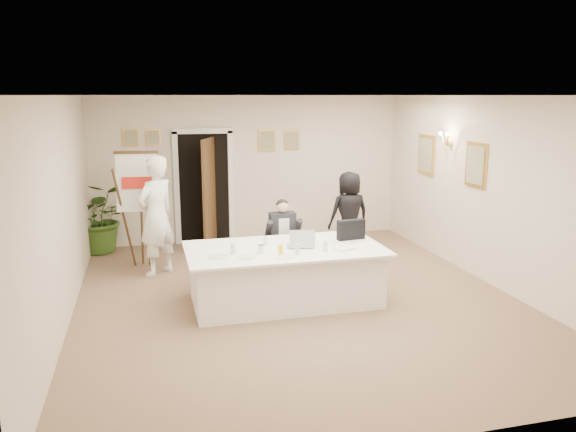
# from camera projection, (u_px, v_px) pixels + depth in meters

# --- Properties ---
(floor) EXTENTS (7.00, 7.00, 0.00)m
(floor) POSITION_uv_depth(u_px,v_px,m) (296.00, 298.00, 7.92)
(floor) COLOR brown
(floor) RESTS_ON ground
(ceiling) EXTENTS (6.00, 7.00, 0.02)m
(ceiling) POSITION_uv_depth(u_px,v_px,m) (297.00, 95.00, 7.33)
(ceiling) COLOR white
(ceiling) RESTS_ON wall_back
(wall_back) EXTENTS (6.00, 0.10, 2.80)m
(wall_back) POSITION_uv_depth(u_px,v_px,m) (250.00, 169.00, 10.94)
(wall_back) COLOR beige
(wall_back) RESTS_ON floor
(wall_front) EXTENTS (6.00, 0.10, 2.80)m
(wall_front) POSITION_uv_depth(u_px,v_px,m) (416.00, 281.00, 4.31)
(wall_front) COLOR beige
(wall_front) RESTS_ON floor
(wall_left) EXTENTS (0.10, 7.00, 2.80)m
(wall_left) POSITION_uv_depth(u_px,v_px,m) (62.00, 212.00, 6.90)
(wall_left) COLOR beige
(wall_left) RESTS_ON floor
(wall_right) EXTENTS (0.10, 7.00, 2.80)m
(wall_right) POSITION_uv_depth(u_px,v_px,m) (491.00, 192.00, 8.35)
(wall_right) COLOR beige
(wall_right) RESTS_ON floor
(doorway) EXTENTS (1.14, 0.86, 2.20)m
(doorway) POSITION_uv_depth(u_px,v_px,m) (206.00, 190.00, 10.63)
(doorway) COLOR black
(doorway) RESTS_ON floor
(pictures_back_wall) EXTENTS (3.40, 0.06, 0.80)m
(pictures_back_wall) POSITION_uv_depth(u_px,v_px,m) (208.00, 147.00, 10.62)
(pictures_back_wall) COLOR gold
(pictures_back_wall) RESTS_ON wall_back
(pictures_right_wall) EXTENTS (0.06, 2.20, 0.80)m
(pictures_right_wall) POSITION_uv_depth(u_px,v_px,m) (449.00, 159.00, 9.41)
(pictures_right_wall) COLOR gold
(pictures_right_wall) RESTS_ON wall_right
(wall_sconce) EXTENTS (0.20, 0.30, 0.24)m
(wall_sconce) POSITION_uv_depth(u_px,v_px,m) (446.00, 139.00, 9.32)
(wall_sconce) COLOR gold
(wall_sconce) RESTS_ON wall_right
(conference_table) EXTENTS (2.67, 1.43, 0.78)m
(conference_table) POSITION_uv_depth(u_px,v_px,m) (285.00, 274.00, 7.71)
(conference_table) COLOR white
(conference_table) RESTS_ON floor
(seated_man) EXTENTS (0.60, 0.63, 1.26)m
(seated_man) POSITION_uv_depth(u_px,v_px,m) (283.00, 239.00, 8.68)
(seated_man) COLOR black
(seated_man) RESTS_ON floor
(flip_chart) EXTENTS (0.67, 0.45, 1.89)m
(flip_chart) POSITION_uv_depth(u_px,v_px,m) (140.00, 215.00, 9.21)
(flip_chart) COLOR #351F10
(flip_chart) RESTS_ON floor
(standing_man) EXTENTS (0.82, 0.80, 1.90)m
(standing_man) POSITION_uv_depth(u_px,v_px,m) (156.00, 216.00, 8.79)
(standing_man) COLOR white
(standing_man) RESTS_ON floor
(standing_woman) EXTENTS (0.77, 0.54, 1.50)m
(standing_woman) POSITION_uv_depth(u_px,v_px,m) (349.00, 214.00, 9.94)
(standing_woman) COLOR black
(standing_woman) RESTS_ON floor
(potted_palm) EXTENTS (1.23, 1.09, 1.30)m
(potted_palm) POSITION_uv_depth(u_px,v_px,m) (101.00, 217.00, 10.13)
(potted_palm) COLOR #30511B
(potted_palm) RESTS_ON floor
(laptop) EXTENTS (0.42, 0.43, 0.28)m
(laptop) POSITION_uv_depth(u_px,v_px,m) (300.00, 237.00, 7.65)
(laptop) COLOR #B7BABC
(laptop) RESTS_ON conference_table
(laptop_bag) EXTENTS (0.42, 0.16, 0.29)m
(laptop_bag) POSITION_uv_depth(u_px,v_px,m) (351.00, 230.00, 8.04)
(laptop_bag) COLOR black
(laptop_bag) RESTS_ON conference_table
(paper_stack) EXTENTS (0.33, 0.28, 0.03)m
(paper_stack) POSITION_uv_depth(u_px,v_px,m) (344.00, 248.00, 7.54)
(paper_stack) COLOR white
(paper_stack) RESTS_ON conference_table
(plate_left) EXTENTS (0.27, 0.27, 0.01)m
(plate_left) POSITION_uv_depth(u_px,v_px,m) (218.00, 257.00, 7.17)
(plate_left) COLOR white
(plate_left) RESTS_ON conference_table
(plate_mid) EXTENTS (0.25, 0.25, 0.01)m
(plate_mid) POSITION_uv_depth(u_px,v_px,m) (247.00, 257.00, 7.14)
(plate_mid) COLOR white
(plate_mid) RESTS_ON conference_table
(plate_near) EXTENTS (0.22, 0.22, 0.01)m
(plate_near) POSITION_uv_depth(u_px,v_px,m) (285.00, 257.00, 7.15)
(plate_near) COLOR white
(plate_near) RESTS_ON conference_table
(glass_a) EXTENTS (0.07, 0.07, 0.14)m
(glass_a) POSITION_uv_depth(u_px,v_px,m) (233.00, 249.00, 7.29)
(glass_a) COLOR silver
(glass_a) RESTS_ON conference_table
(glass_b) EXTENTS (0.08, 0.08, 0.14)m
(glass_b) POSITION_uv_depth(u_px,v_px,m) (297.00, 249.00, 7.29)
(glass_b) COLOR silver
(glass_b) RESTS_ON conference_table
(glass_c) EXTENTS (0.07, 0.07, 0.14)m
(glass_c) POSITION_uv_depth(u_px,v_px,m) (325.00, 246.00, 7.42)
(glass_c) COLOR silver
(glass_c) RESTS_ON conference_table
(glass_d) EXTENTS (0.07, 0.07, 0.14)m
(glass_d) POSITION_uv_depth(u_px,v_px,m) (265.00, 241.00, 7.69)
(glass_d) COLOR silver
(glass_d) RESTS_ON conference_table
(oj_glass) EXTENTS (0.07, 0.07, 0.13)m
(oj_glass) POSITION_uv_depth(u_px,v_px,m) (281.00, 250.00, 7.26)
(oj_glass) COLOR yellow
(oj_glass) RESTS_ON conference_table
(steel_jug) EXTENTS (0.10, 0.10, 0.11)m
(steel_jug) POSITION_uv_depth(u_px,v_px,m) (261.00, 249.00, 7.35)
(steel_jug) COLOR silver
(steel_jug) RESTS_ON conference_table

